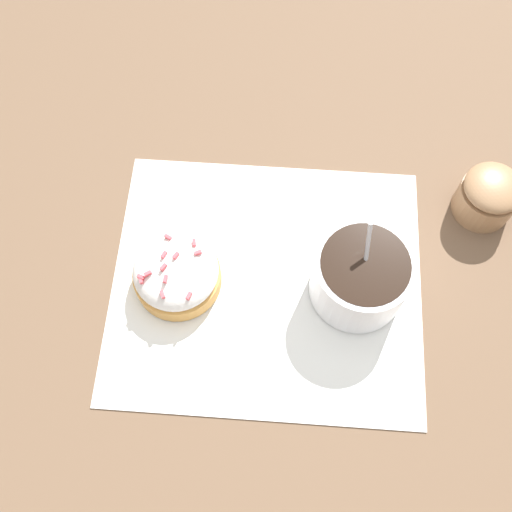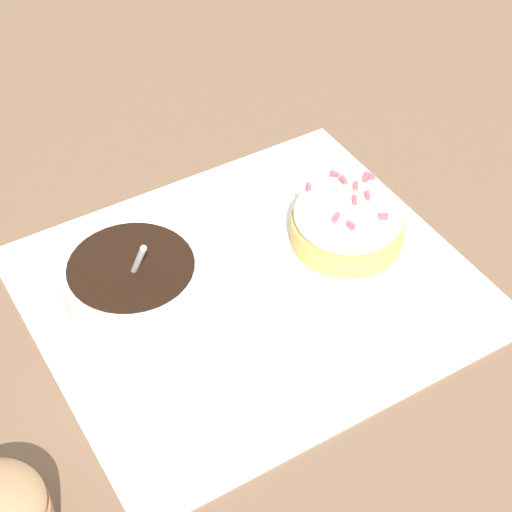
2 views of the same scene
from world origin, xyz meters
name	(u,v)px [view 2 (image 2 of 2)]	position (x,y,z in m)	size (l,w,h in m)	color
ground_plane	(251,288)	(0.00, 0.00, 0.00)	(3.00, 3.00, 0.00)	brown
paper_napkin	(251,287)	(0.00, 0.00, 0.00)	(0.31, 0.28, 0.00)	white
coffee_cup	(138,302)	(-0.09, -0.01, 0.04)	(0.09, 0.12, 0.10)	white
frosted_pastry	(348,220)	(0.09, 0.01, 0.02)	(0.09, 0.09, 0.05)	#D19347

